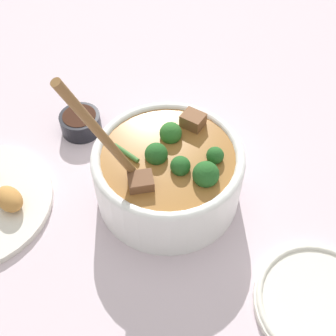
# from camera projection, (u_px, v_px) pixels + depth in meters

# --- Properties ---
(ground_plane) EXTENTS (4.00, 4.00, 0.00)m
(ground_plane) POSITION_uv_depth(u_px,v_px,m) (168.00, 193.00, 0.72)
(ground_plane) COLOR silver
(stew_bowl) EXTENTS (0.24, 0.25, 0.31)m
(stew_bowl) POSITION_uv_depth(u_px,v_px,m) (168.00, 171.00, 0.67)
(stew_bowl) COLOR white
(stew_bowl) RESTS_ON ground_plane
(condiment_bowl) EXTENTS (0.08, 0.08, 0.04)m
(condiment_bowl) POSITION_uv_depth(u_px,v_px,m) (81.00, 122.00, 0.80)
(condiment_bowl) COLOR black
(condiment_bowl) RESTS_ON ground_plane
(empty_plate) EXTENTS (0.19, 0.19, 0.02)m
(empty_plate) POSITION_uv_depth(u_px,v_px,m) (320.00, 304.00, 0.59)
(empty_plate) COLOR silver
(empty_plate) RESTS_ON ground_plane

